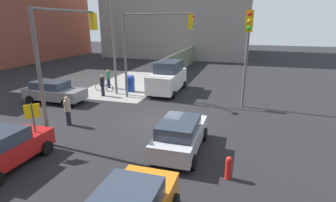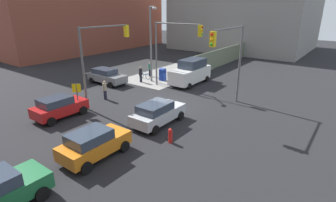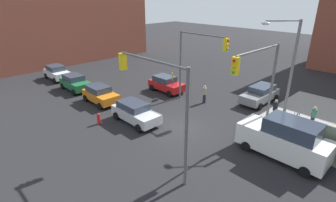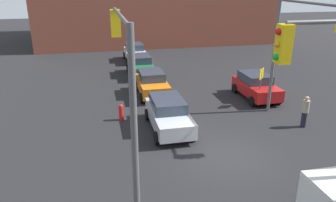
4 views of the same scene
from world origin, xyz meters
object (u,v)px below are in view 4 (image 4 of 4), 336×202
object	(u,v)px
coupe_red	(256,86)
pedestrian_waiting	(305,111)
fire_hydrant	(121,112)
coupe_white	(135,52)
coupe_green	(140,65)
coupe_silver	(168,114)
coupe_orange	(152,83)
traffic_signal_se_corner	(125,77)
traffic_signal_nw_corner	(297,39)

from	to	relation	value
coupe_red	pedestrian_waiting	bearing A→B (deg)	4.96
fire_hydrant	coupe_white	distance (m)	14.22
coupe_green	coupe_silver	bearing A→B (deg)	0.03
coupe_red	pedestrian_waiting	size ratio (longest dim) A/B	2.25
coupe_orange	pedestrian_waiting	world-z (taller)	pedestrian_waiting
coupe_red	coupe_silver	bearing A→B (deg)	-62.66
coupe_white	pedestrian_waiting	bearing A→B (deg)	22.07
coupe_green	coupe_orange	bearing A→B (deg)	0.96
traffic_signal_se_corner	traffic_signal_nw_corner	bearing A→B (deg)	118.62
coupe_orange	pedestrian_waiting	xyz separation A→B (m)	(6.81, 6.99, 0.06)
coupe_white	coupe_silver	size ratio (longest dim) A/B	0.88
traffic_signal_se_corner	pedestrian_waiting	bearing A→B (deg)	114.35
fire_hydrant	coupe_orange	xyz separation A→B (m)	(-3.81, 2.41, 0.36)
coupe_silver	coupe_green	bearing A→B (deg)	-179.97
coupe_white	traffic_signal_nw_corner	bearing A→B (deg)	20.59
fire_hydrant	coupe_green	xyz separation A→B (m)	(-8.82, 2.32, 0.36)
traffic_signal_nw_corner	coupe_white	bearing A→B (deg)	-159.41
coupe_green	pedestrian_waiting	bearing A→B (deg)	30.91
fire_hydrant	coupe_silver	size ratio (longest dim) A/B	0.22
fire_hydrant	pedestrian_waiting	distance (m)	9.88
fire_hydrant	coupe_red	xyz separation A→B (m)	(-1.77, 8.99, 0.36)
traffic_signal_nw_corner	coupe_green	world-z (taller)	traffic_signal_nw_corner
traffic_signal_nw_corner	coupe_red	bearing A→B (deg)	176.14
traffic_signal_nw_corner	coupe_green	bearing A→B (deg)	-150.55
coupe_red	coupe_green	xyz separation A→B (m)	(-7.05, -6.66, 0.00)
traffic_signal_se_corner	coupe_orange	xyz separation A→B (m)	(-11.20, 2.71, -3.79)
coupe_white	coupe_orange	distance (m)	10.18
fire_hydrant	coupe_green	bearing A→B (deg)	165.24
traffic_signal_se_corner	pedestrian_waiting	world-z (taller)	traffic_signal_se_corner
coupe_white	traffic_signal_se_corner	bearing A→B (deg)	-7.49
traffic_signal_se_corner	coupe_silver	world-z (taller)	traffic_signal_se_corner
traffic_signal_se_corner	coupe_green	size ratio (longest dim) A/B	1.64
coupe_green	coupe_red	bearing A→B (deg)	43.38
coupe_silver	coupe_green	world-z (taller)	same
pedestrian_waiting	fire_hydrant	bearing A→B (deg)	-179.28
traffic_signal_nw_corner	fire_hydrant	xyz separation A→B (m)	(-2.48, -8.70, -4.13)
traffic_signal_se_corner	coupe_orange	world-z (taller)	traffic_signal_se_corner
coupe_orange	traffic_signal_se_corner	bearing A→B (deg)	-13.59
fire_hydrant	coupe_green	size ratio (longest dim) A/B	0.24
coupe_red	coupe_white	size ratio (longest dim) A/B	1.02
pedestrian_waiting	coupe_red	bearing A→B (deg)	113.38
coupe_orange	pedestrian_waiting	bearing A→B (deg)	45.75
coupe_silver	traffic_signal_nw_corner	bearing A→B (deg)	82.82
traffic_signal_nw_corner	traffic_signal_se_corner	distance (m)	10.25
traffic_signal_nw_corner	traffic_signal_se_corner	xyz separation A→B (m)	(4.91, -9.00, 0.02)
fire_hydrant	pedestrian_waiting	size ratio (longest dim) A/B	0.54
traffic_signal_nw_corner	coupe_red	distance (m)	5.69
fire_hydrant	pedestrian_waiting	bearing A→B (deg)	72.30
coupe_red	fire_hydrant	bearing A→B (deg)	-78.88
coupe_orange	traffic_signal_nw_corner	bearing A→B (deg)	45.02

